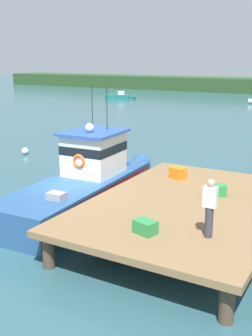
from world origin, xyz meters
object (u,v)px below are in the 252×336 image
object	(u,v)px
main_fishing_boat	(86,182)
crate_stack_mid_dock	(178,173)
crate_single_by_cleat	(145,227)
deckhand_by_the_boat	(210,207)
crate_stack_near_edge	(218,190)
moored_boat_far_left	(119,96)
mooring_buoy_channel_marker	(25,151)

from	to	relation	value
main_fishing_boat	crate_stack_mid_dock	world-z (taller)	main_fishing_boat
crate_single_by_cleat	deckhand_by_the_boat	xyz separation A→B (m)	(1.59, 0.62, 0.67)
crate_stack_near_edge	moored_boat_far_left	world-z (taller)	crate_stack_near_edge
crate_stack_near_edge	crate_stack_mid_dock	world-z (taller)	crate_stack_mid_dock
main_fishing_boat	mooring_buoy_channel_marker	bearing A→B (deg)	146.60
main_fishing_boat	mooring_buoy_channel_marker	world-z (taller)	main_fishing_boat
crate_single_by_cleat	moored_boat_far_left	xyz separation A→B (m)	(-26.38, 43.20, -0.99)
crate_stack_mid_dock	moored_boat_far_left	world-z (taller)	crate_stack_mid_dock
main_fishing_boat	deckhand_by_the_boat	world-z (taller)	main_fishing_boat
crate_stack_mid_dock	deckhand_by_the_boat	distance (m)	5.62
deckhand_by_the_boat	crate_stack_near_edge	bearing A→B (deg)	103.80
crate_single_by_cleat	deckhand_by_the_boat	world-z (taller)	deckhand_by_the_boat
main_fishing_boat	mooring_buoy_channel_marker	distance (m)	10.47
main_fishing_boat	deckhand_by_the_boat	distance (m)	6.97
crate_stack_near_edge	deckhand_by_the_boat	distance (m)	3.70
main_fishing_boat	crate_single_by_cleat	bearing A→B (deg)	-39.08
crate_stack_near_edge	deckhand_by_the_boat	world-z (taller)	deckhand_by_the_boat
crate_stack_near_edge	crate_single_by_cleat	xyz separation A→B (m)	(-0.72, -4.16, -0.01)
crate_stack_mid_dock	mooring_buoy_channel_marker	world-z (taller)	crate_stack_mid_dock
crate_stack_mid_dock	crate_single_by_cleat	bearing A→B (deg)	-76.35
deckhand_by_the_boat	moored_boat_far_left	size ratio (longest dim) A/B	0.37
moored_boat_far_left	mooring_buoy_channel_marker	size ratio (longest dim) A/B	10.19
crate_stack_mid_dock	mooring_buoy_channel_marker	bearing A→B (deg)	161.28
crate_stack_near_edge	moored_boat_far_left	size ratio (longest dim) A/B	0.13
crate_single_by_cleat	mooring_buoy_channel_marker	bearing A→B (deg)	144.55
crate_single_by_cleat	crate_stack_mid_dock	bearing A→B (deg)	103.65
mooring_buoy_channel_marker	moored_boat_far_left	bearing A→B (deg)	111.20
crate_stack_near_edge	mooring_buoy_channel_marker	bearing A→B (deg)	159.27
crate_single_by_cleat	crate_stack_mid_dock	size ratio (longest dim) A/B	1.00
deckhand_by_the_boat	moored_boat_far_left	xyz separation A→B (m)	(-27.96, 42.58, -1.67)
deckhand_by_the_boat	mooring_buoy_channel_marker	xyz separation A→B (m)	(-14.88, 8.84, -1.84)
crate_stack_near_edge	mooring_buoy_channel_marker	world-z (taller)	crate_stack_near_edge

